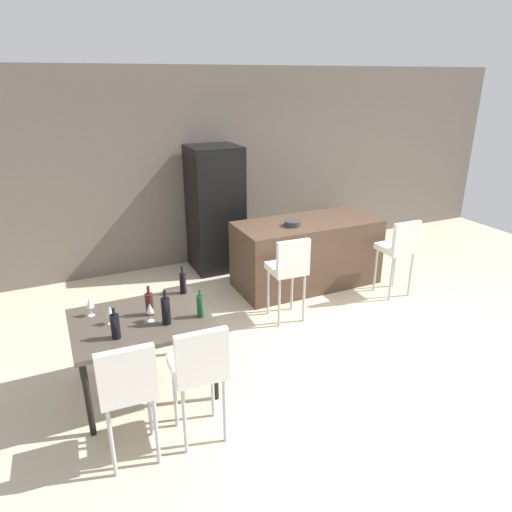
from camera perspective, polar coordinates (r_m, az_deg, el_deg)
ground_plane at (r=5.57m, az=8.70°, el=-8.50°), size 10.00×10.00×0.00m
back_wall at (r=7.32m, az=-2.33°, el=11.13°), size 10.00×0.12×2.90m
kitchen_island at (r=6.42m, az=6.28°, el=0.36°), size 1.97×0.87×0.92m
bar_chair_left at (r=5.34m, az=4.09°, el=-1.29°), size 0.42×0.42×1.05m
bar_chair_middle at (r=6.24m, az=17.30°, el=1.19°), size 0.40×0.40×1.05m
dining_table at (r=4.28m, az=-13.99°, el=-8.39°), size 1.20×0.94×0.74m
dining_chair_near at (r=3.54m, az=-15.64°, el=-15.02°), size 0.42×0.42×1.05m
dining_chair_far at (r=3.62m, az=-7.04°, el=-13.31°), size 0.42×0.42×1.05m
wine_bottle_near at (r=4.07m, az=-11.08°, el=-6.64°), size 0.08×0.08×0.32m
wine_bottle_inner at (r=4.60m, az=-9.04°, el=-3.30°), size 0.07×0.07×0.28m
wine_bottle_middle at (r=4.26m, az=-13.04°, el=-5.75°), size 0.07×0.07×0.28m
wine_bottle_corner at (r=4.15m, az=-6.89°, el=-6.13°), size 0.06×0.06×0.26m
wine_bottle_left at (r=3.97m, az=-17.01°, el=-8.29°), size 0.08×0.08×0.27m
wine_glass_right at (r=4.18m, az=-17.64°, el=-6.52°), size 0.07×0.07×0.17m
wine_glass_far at (r=4.14m, az=-12.99°, el=-6.35°), size 0.07×0.07×0.17m
wine_glass_end at (r=4.38m, az=-19.87°, el=-5.51°), size 0.07×0.07×0.17m
refrigerator at (r=6.84m, az=-5.06°, el=5.79°), size 0.72×0.68×1.84m
fruit_bowl at (r=6.05m, az=4.56°, el=4.05°), size 0.22×0.22×0.07m
potted_plant at (r=8.03m, az=10.65°, el=3.59°), size 0.39×0.39×0.59m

